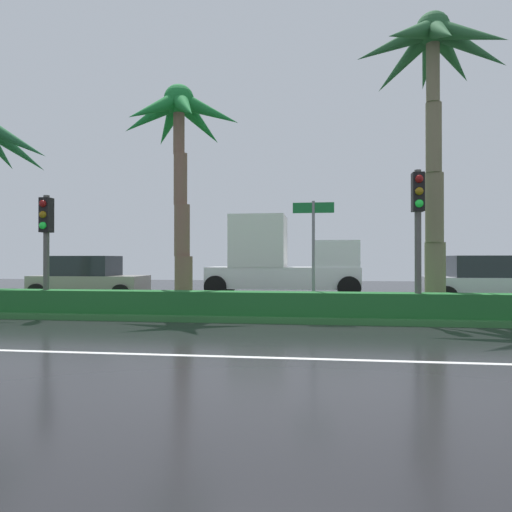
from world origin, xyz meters
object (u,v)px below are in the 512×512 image
at_px(palm_tree_centre, 433,76).
at_px(street_name_sign, 313,241).
at_px(palm_tree_centre_left, 179,136).
at_px(box_truck_lead, 281,260).
at_px(car_in_traffic_leading, 89,279).
at_px(traffic_signal_median_left, 46,231).
at_px(car_in_traffic_second, 487,281).
at_px(traffic_signal_median_right, 418,216).

relative_size(palm_tree_centre, street_name_sign, 2.73).
height_order(palm_tree_centre_left, box_truck_lead, palm_tree_centre_left).
bearing_deg(car_in_traffic_leading, traffic_signal_median_left, -75.08).
distance_m(palm_tree_centre, car_in_traffic_second, 7.74).
height_order(traffic_signal_median_left, traffic_signal_median_right, traffic_signal_median_right).
distance_m(palm_tree_centre_left, traffic_signal_median_right, 7.25).
relative_size(box_truck_lead, car_in_traffic_second, 1.49).
height_order(traffic_signal_median_right, box_truck_lead, traffic_signal_median_right).
bearing_deg(car_in_traffic_leading, palm_tree_centre, -18.23).
xyz_separation_m(traffic_signal_median_right, car_in_traffic_second, (3.48, 5.68, -1.84)).
relative_size(traffic_signal_median_right, car_in_traffic_leading, 0.85).
distance_m(traffic_signal_median_left, street_name_sign, 7.37).
bearing_deg(traffic_signal_median_left, palm_tree_centre, 6.49).
xyz_separation_m(palm_tree_centre, car_in_traffic_leading, (-11.97, 3.94, -5.76)).
xyz_separation_m(car_in_traffic_leading, box_truck_lead, (7.26, 2.92, 0.72)).
height_order(traffic_signal_median_left, box_truck_lead, box_truck_lead).
height_order(palm_tree_centre_left, traffic_signal_median_right, palm_tree_centre_left).
xyz_separation_m(car_in_traffic_leading, car_in_traffic_second, (14.78, 0.40, 0.00)).
xyz_separation_m(box_truck_lead, car_in_traffic_second, (7.52, -2.53, -0.72)).
bearing_deg(palm_tree_centre, car_in_traffic_second, 57.06).
bearing_deg(palm_tree_centre, traffic_signal_median_left, -173.51).
xyz_separation_m(traffic_signal_median_right, street_name_sign, (-2.57, 0.66, -0.59)).
height_order(palm_tree_centre_left, car_in_traffic_second, palm_tree_centre_left).
height_order(palm_tree_centre_left, street_name_sign, palm_tree_centre_left).
height_order(palm_tree_centre, traffic_signal_median_left, palm_tree_centre).
xyz_separation_m(street_name_sign, car_in_traffic_leading, (-8.72, 4.62, -1.25)).
distance_m(traffic_signal_median_right, box_truck_lead, 9.21).
bearing_deg(palm_tree_centre_left, palm_tree_centre, -2.10).
relative_size(traffic_signal_median_left, traffic_signal_median_right, 0.88).
bearing_deg(car_in_traffic_second, street_name_sign, -140.37).
relative_size(palm_tree_centre, traffic_signal_median_left, 2.54).
bearing_deg(traffic_signal_median_right, street_name_sign, 165.63).
bearing_deg(box_truck_lead, street_name_sign, -79.01).
relative_size(palm_tree_centre, traffic_signal_median_right, 2.24).
xyz_separation_m(palm_tree_centre_left, car_in_traffic_second, (10.05, 4.07, -4.46)).
height_order(palm_tree_centre, car_in_traffic_second, palm_tree_centre).
bearing_deg(car_in_traffic_leading, traffic_signal_median_right, -25.05).
xyz_separation_m(palm_tree_centre, traffic_signal_median_left, (-10.59, -1.21, -4.22)).
distance_m(palm_tree_centre, car_in_traffic_leading, 13.85).
bearing_deg(palm_tree_centre, palm_tree_centre_left, 177.90).
bearing_deg(traffic_signal_median_left, car_in_traffic_leading, 104.92).
xyz_separation_m(palm_tree_centre, traffic_signal_median_right, (-0.67, -1.34, -3.92)).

